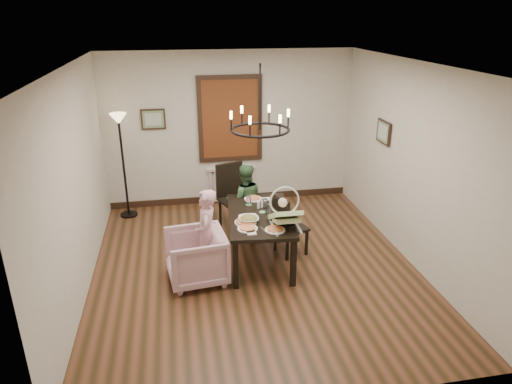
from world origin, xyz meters
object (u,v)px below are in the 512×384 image
object	(u,v)px
elderly_woman	(207,242)
seated_man	(245,207)
chair_far	(236,197)
armchair	(196,257)
chair_right	(291,224)
drinking_glass	(270,209)
dining_table	(260,219)
floor_lamp	(124,168)
baby_bouncer	(285,214)

from	to	relation	value
elderly_woman	seated_man	world-z (taller)	elderly_woman
chair_far	armchair	world-z (taller)	chair_far
chair_right	chair_far	bearing A→B (deg)	15.33
seated_man	drinking_glass	distance (m)	0.91
dining_table	drinking_glass	bearing A→B (deg)	0.63
elderly_woman	floor_lamp	distance (m)	2.61
chair_far	floor_lamp	distance (m)	2.03
armchair	seated_man	world-z (taller)	seated_man
seated_man	floor_lamp	distance (m)	2.27
chair_right	baby_bouncer	bearing A→B (deg)	138.30
chair_right	armchair	distance (m)	1.53
chair_right	elderly_woman	world-z (taller)	elderly_woman
chair_right	baby_bouncer	xyz separation A→B (m)	(-0.24, -0.58, 0.45)
dining_table	floor_lamp	xyz separation A→B (m)	(-2.01, 1.95, 0.25)
dining_table	seated_man	size ratio (longest dim) A/B	1.64
baby_bouncer	drinking_glass	size ratio (longest dim) A/B	4.23
chair_right	seated_man	size ratio (longest dim) A/B	0.94
chair_far	drinking_glass	distance (m)	1.21
elderly_woman	seated_man	bearing A→B (deg)	156.68
floor_lamp	chair_right	bearing A→B (deg)	-36.18
baby_bouncer	chair_far	bearing A→B (deg)	106.22
chair_far	elderly_woman	distance (m)	1.57
dining_table	chair_far	world-z (taller)	chair_far
seated_man	floor_lamp	xyz separation A→B (m)	(-1.92, 1.14, 0.40)
chair_far	elderly_woman	size ratio (longest dim) A/B	1.04
chair_far	seated_man	size ratio (longest dim) A/B	1.09
chair_right	elderly_woman	size ratio (longest dim) A/B	0.90
chair_right	seated_man	bearing A→B (deg)	21.02
dining_table	baby_bouncer	xyz separation A→B (m)	(0.25, -0.46, 0.28)
drinking_glass	baby_bouncer	bearing A→B (deg)	-76.15
elderly_woman	baby_bouncer	distance (m)	1.12
baby_bouncer	chair_right	bearing A→B (deg)	67.86
armchair	baby_bouncer	world-z (taller)	baby_bouncer
chair_far	floor_lamp	world-z (taller)	floor_lamp
chair_far	armchair	xyz separation A→B (m)	(-0.75, -1.52, -0.19)
chair_far	armchair	distance (m)	1.70
chair_far	drinking_glass	world-z (taller)	chair_far
floor_lamp	dining_table	bearing A→B (deg)	-44.16
elderly_woman	drinking_glass	xyz separation A→B (m)	(0.93, 0.31, 0.27)
elderly_woman	baby_bouncer	xyz separation A→B (m)	(1.04, -0.14, 0.40)
seated_man	baby_bouncer	distance (m)	1.39
seated_man	floor_lamp	size ratio (longest dim) A/B	0.56
seated_man	baby_bouncer	size ratio (longest dim) A/B	1.71
drinking_glass	seated_man	bearing A→B (deg)	105.37
dining_table	chair_far	distance (m)	1.15
elderly_woman	baby_bouncer	size ratio (longest dim) A/B	1.80
dining_table	baby_bouncer	size ratio (longest dim) A/B	2.81
armchair	baby_bouncer	xyz separation A→B (m)	(1.19, -0.07, 0.57)
dining_table	armchair	xyz separation A→B (m)	(-0.94, -0.39, -0.29)
baby_bouncer	elderly_woman	bearing A→B (deg)	173.02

